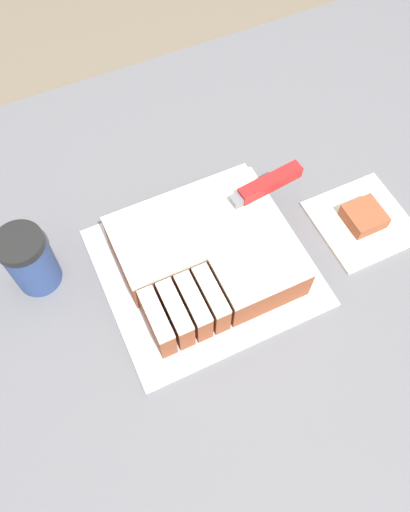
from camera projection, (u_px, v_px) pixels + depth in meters
The scene contains 8 objects.
ground_plane at pixel (231, 401), 1.65m from camera, with size 8.00×8.00×0.00m, color #7F705B.
countertop at pixel (240, 358), 1.24m from camera, with size 1.40×1.10×0.94m.
cake_board at pixel (205, 267), 0.82m from camera, with size 0.33×0.31×0.01m.
cake at pixel (206, 254), 0.79m from camera, with size 0.26×0.23×0.07m.
knife at pixel (258, 189), 0.80m from camera, with size 0.29×0.05×0.02m.
coffee_cup at pixel (29, 260), 0.76m from camera, with size 0.07×0.07×0.12m.
paper_napkin at pixel (362, 221), 0.87m from camera, with size 0.16×0.16×0.01m.
brownie at pixel (364, 216), 0.85m from camera, with size 0.06×0.06×0.02m.
Camera 1 is at (-0.24, -0.31, 1.67)m, focal length 35.00 mm.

